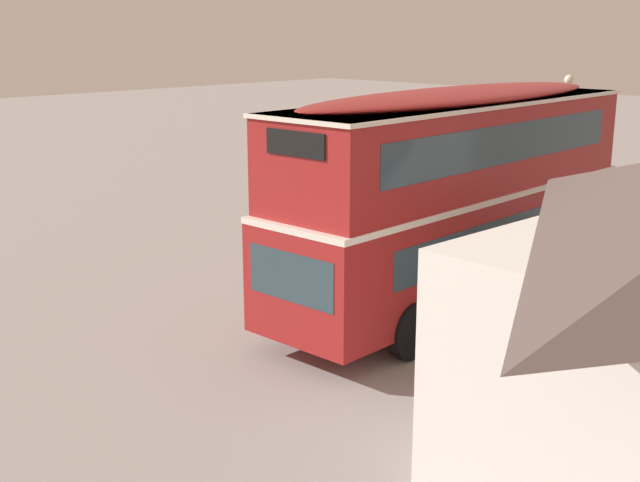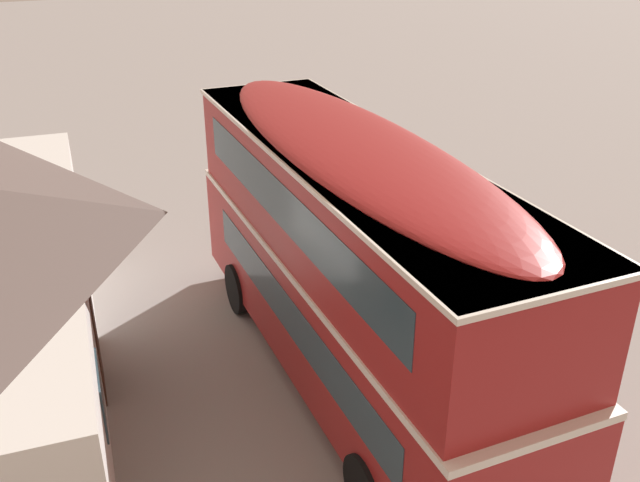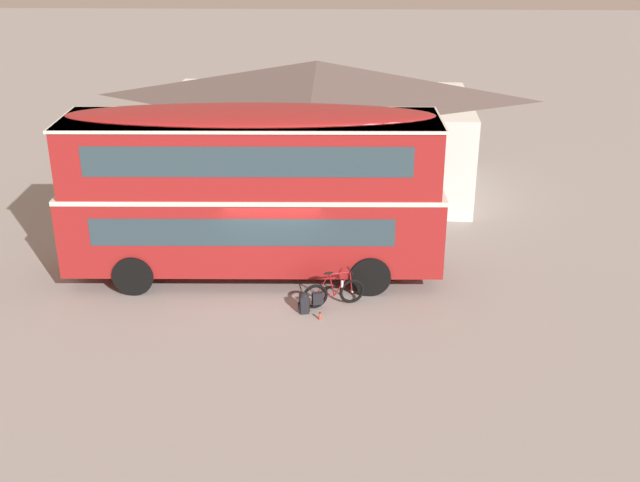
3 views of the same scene
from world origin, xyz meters
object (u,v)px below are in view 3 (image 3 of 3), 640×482
object	(u,v)px
double_decker_bus	(253,186)
touring_bicycle	(332,293)
backpack_on_ground	(304,302)
water_bottle_red_squeeze	(320,316)

from	to	relation	value
double_decker_bus	touring_bicycle	world-z (taller)	double_decker_bus
double_decker_bus	touring_bicycle	xyz separation A→B (m)	(2.17, -1.83, -2.27)
backpack_on_ground	touring_bicycle	bearing A→B (deg)	26.00
water_bottle_red_squeeze	backpack_on_ground	bearing A→B (deg)	137.14
touring_bicycle	double_decker_bus	bearing A→B (deg)	139.88
double_decker_bus	backpack_on_ground	world-z (taller)	double_decker_bus
double_decker_bus	touring_bicycle	bearing A→B (deg)	-40.12
double_decker_bus	water_bottle_red_squeeze	world-z (taller)	double_decker_bus
touring_bicycle	backpack_on_ground	distance (m)	0.79
double_decker_bus	touring_bicycle	size ratio (longest dim) A/B	6.33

